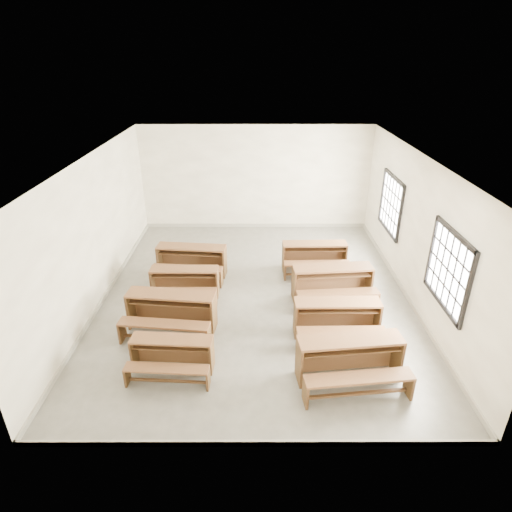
{
  "coord_description": "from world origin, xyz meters",
  "views": [
    {
      "loc": [
        -0.01,
        -8.59,
        5.17
      ],
      "look_at": [
        0.0,
        0.0,
        1.0
      ],
      "focal_mm": 30.0,
      "sensor_mm": 36.0,
      "label": 1
    }
  ],
  "objects_px": {
    "desk_set_6": "(333,281)",
    "desk_set_7": "(315,255)",
    "desk_set_5": "(337,317)",
    "desk_set_0": "(172,353)",
    "desk_set_1": "(171,309)",
    "desk_set_4": "(350,357)",
    "desk_set_2": "(184,281)",
    "desk_set_3": "(191,259)"
  },
  "relations": [
    {
      "from": "desk_set_3",
      "to": "desk_set_1",
      "type": "bearing_deg",
      "value": -86.55
    },
    {
      "from": "desk_set_6",
      "to": "desk_set_7",
      "type": "distance_m",
      "value": 1.47
    },
    {
      "from": "desk_set_6",
      "to": "desk_set_7",
      "type": "relative_size",
      "value": 1.13
    },
    {
      "from": "desk_set_5",
      "to": "desk_set_6",
      "type": "height_order",
      "value": "desk_set_6"
    },
    {
      "from": "desk_set_2",
      "to": "desk_set_6",
      "type": "height_order",
      "value": "desk_set_6"
    },
    {
      "from": "desk_set_0",
      "to": "desk_set_3",
      "type": "distance_m",
      "value": 3.57
    },
    {
      "from": "desk_set_6",
      "to": "desk_set_2",
      "type": "bearing_deg",
      "value": 172.78
    },
    {
      "from": "desk_set_1",
      "to": "desk_set_7",
      "type": "distance_m",
      "value": 4.13
    },
    {
      "from": "desk_set_3",
      "to": "desk_set_5",
      "type": "relative_size",
      "value": 1.07
    },
    {
      "from": "desk_set_1",
      "to": "desk_set_6",
      "type": "xyz_separation_m",
      "value": [
        3.44,
        1.14,
        0.0
      ]
    },
    {
      "from": "desk_set_1",
      "to": "desk_set_5",
      "type": "xyz_separation_m",
      "value": [
        3.31,
        -0.23,
        -0.02
      ]
    },
    {
      "from": "desk_set_7",
      "to": "desk_set_2",
      "type": "bearing_deg",
      "value": -158.4
    },
    {
      "from": "desk_set_6",
      "to": "desk_set_7",
      "type": "height_order",
      "value": "desk_set_6"
    },
    {
      "from": "desk_set_0",
      "to": "desk_set_7",
      "type": "relative_size",
      "value": 0.9
    },
    {
      "from": "desk_set_0",
      "to": "desk_set_2",
      "type": "xyz_separation_m",
      "value": [
        -0.16,
        2.54,
        0.03
      ]
    },
    {
      "from": "desk_set_2",
      "to": "desk_set_0",
      "type": "bearing_deg",
      "value": -86.07
    },
    {
      "from": "desk_set_0",
      "to": "desk_set_1",
      "type": "relative_size",
      "value": 0.79
    },
    {
      "from": "desk_set_5",
      "to": "desk_set_6",
      "type": "relative_size",
      "value": 0.91
    },
    {
      "from": "desk_set_0",
      "to": "desk_set_6",
      "type": "height_order",
      "value": "desk_set_6"
    },
    {
      "from": "desk_set_1",
      "to": "desk_set_5",
      "type": "distance_m",
      "value": 3.31
    },
    {
      "from": "desk_set_3",
      "to": "desk_set_4",
      "type": "height_order",
      "value": "desk_set_4"
    },
    {
      "from": "desk_set_0",
      "to": "desk_set_1",
      "type": "bearing_deg",
      "value": 104.22
    },
    {
      "from": "desk_set_2",
      "to": "desk_set_5",
      "type": "height_order",
      "value": "desk_set_5"
    },
    {
      "from": "desk_set_3",
      "to": "desk_set_7",
      "type": "xyz_separation_m",
      "value": [
        3.12,
        0.28,
        -0.02
      ]
    },
    {
      "from": "desk_set_3",
      "to": "desk_set_2",
      "type": "bearing_deg",
      "value": -85.25
    },
    {
      "from": "desk_set_4",
      "to": "desk_set_6",
      "type": "relative_size",
      "value": 1.01
    },
    {
      "from": "desk_set_2",
      "to": "desk_set_5",
      "type": "xyz_separation_m",
      "value": [
        3.23,
        -1.51,
        0.04
      ]
    },
    {
      "from": "desk_set_0",
      "to": "desk_set_6",
      "type": "relative_size",
      "value": 0.8
    },
    {
      "from": "desk_set_5",
      "to": "desk_set_6",
      "type": "bearing_deg",
      "value": 83.9
    },
    {
      "from": "desk_set_1",
      "to": "desk_set_6",
      "type": "bearing_deg",
      "value": 24.97
    },
    {
      "from": "desk_set_7",
      "to": "desk_set_1",
      "type": "bearing_deg",
      "value": -142.18
    },
    {
      "from": "desk_set_7",
      "to": "desk_set_6",
      "type": "bearing_deg",
      "value": -82.39
    },
    {
      "from": "desk_set_3",
      "to": "desk_set_5",
      "type": "xyz_separation_m",
      "value": [
        3.21,
        -2.55,
        -0.01
      ]
    },
    {
      "from": "desk_set_1",
      "to": "desk_set_3",
      "type": "distance_m",
      "value": 2.32
    },
    {
      "from": "desk_set_0",
      "to": "desk_set_2",
      "type": "bearing_deg",
      "value": 97.24
    },
    {
      "from": "desk_set_0",
      "to": "desk_set_7",
      "type": "xyz_separation_m",
      "value": [
        2.98,
        3.85,
        0.05
      ]
    },
    {
      "from": "desk_set_4",
      "to": "desk_set_7",
      "type": "relative_size",
      "value": 1.13
    },
    {
      "from": "desk_set_3",
      "to": "desk_set_6",
      "type": "xyz_separation_m",
      "value": [
        3.34,
        -1.18,
        0.02
      ]
    },
    {
      "from": "desk_set_0",
      "to": "desk_set_4",
      "type": "xyz_separation_m",
      "value": [
        3.07,
        -0.24,
        0.09
      ]
    },
    {
      "from": "desk_set_2",
      "to": "desk_set_4",
      "type": "relative_size",
      "value": 0.83
    },
    {
      "from": "desk_set_1",
      "to": "desk_set_7",
      "type": "relative_size",
      "value": 1.13
    },
    {
      "from": "desk_set_4",
      "to": "desk_set_2",
      "type": "bearing_deg",
      "value": 133.03
    }
  ]
}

